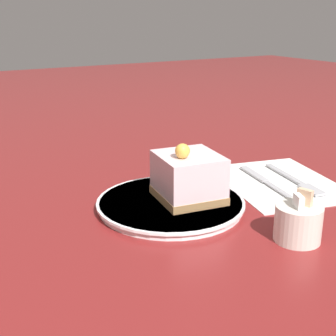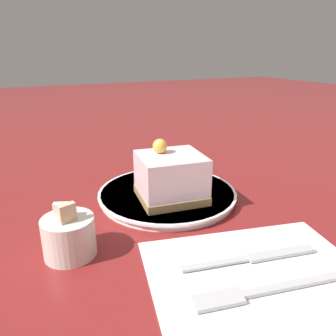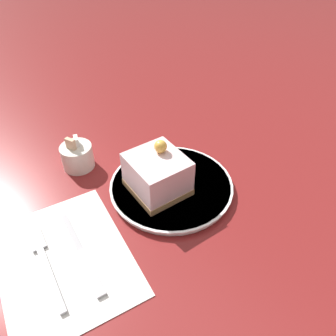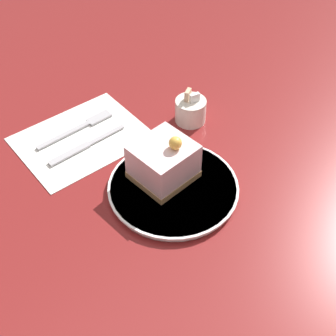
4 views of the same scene
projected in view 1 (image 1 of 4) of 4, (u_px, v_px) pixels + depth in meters
name	position (u px, v px, depth m)	size (l,w,h in m)	color
ground_plane	(175.00, 217.00, 0.70)	(4.00, 4.00, 0.00)	maroon
plate	(171.00, 204.00, 0.72)	(0.23, 0.23, 0.01)	white
cake_slice	(188.00, 177.00, 0.72)	(0.11, 0.11, 0.09)	#9E7547
napkin	(279.00, 182.00, 0.84)	(0.24, 0.28, 0.00)	white
fork	(297.00, 181.00, 0.83)	(0.05, 0.17, 0.00)	#B2B2B7
knife	(261.00, 179.00, 0.84)	(0.05, 0.17, 0.00)	#B2B2B7
sugar_bowl	(298.00, 222.00, 0.62)	(0.06, 0.06, 0.07)	silver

